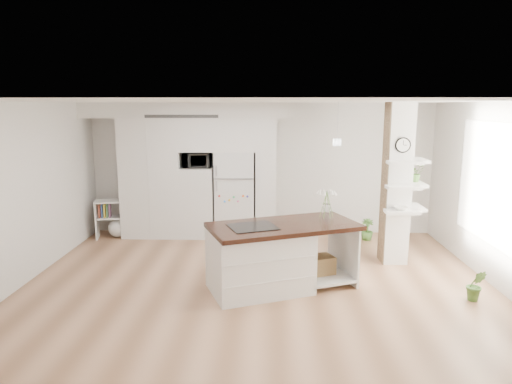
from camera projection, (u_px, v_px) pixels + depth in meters
floor at (258, 287)px, 6.75m from camera, size 7.00×6.00×0.01m
room at (258, 162)px, 6.41m from camera, size 7.04×6.04×2.72m
cabinet_wall at (189, 163)px, 9.14m from camera, size 4.00×0.71×2.70m
refrigerator at (235, 194)px, 9.24m from camera, size 0.78×0.69×1.75m
column at (403, 185)px, 7.54m from camera, size 0.69×0.90×2.70m
window at (496, 185)px, 6.67m from camera, size 0.00×2.40×2.40m
pendant_light at (378, 143)px, 6.46m from camera, size 0.12×0.12×0.10m
kitchen_island at (268, 256)px, 6.58m from camera, size 2.35×1.72×1.53m
bookshelf at (114, 221)px, 9.24m from camera, size 0.71×0.50×0.77m
floor_plant_a at (476, 285)px, 6.23m from camera, size 0.29×0.25×0.45m
floor_plant_b at (367, 230)px, 9.06m from camera, size 0.26×0.26×0.43m
microwave at (197, 160)px, 9.07m from camera, size 0.54×0.37×0.30m
shelf_plant at (416, 173)px, 7.67m from camera, size 0.27×0.23×0.30m
decor_bowl at (401, 208)px, 7.39m from camera, size 0.22×0.22×0.05m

